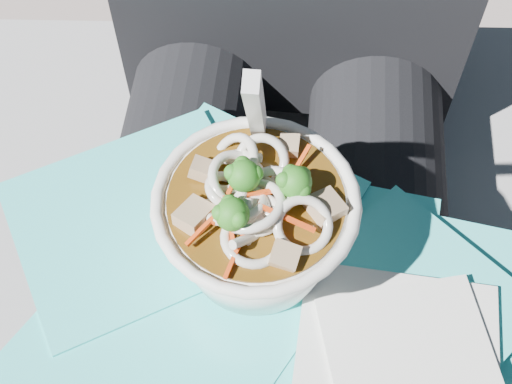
# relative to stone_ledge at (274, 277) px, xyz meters

# --- Properties ---
(stone_ledge) EXTENTS (1.03, 0.57, 0.43)m
(stone_ledge) POSITION_rel_stone_ledge_xyz_m (0.00, 0.00, 0.00)
(stone_ledge) COLOR gray
(stone_ledge) RESTS_ON ground
(lap) EXTENTS (0.32, 0.48, 0.14)m
(lap) POSITION_rel_stone_ledge_xyz_m (0.00, -0.15, 0.28)
(lap) COLOR black
(lap) RESTS_ON stone_ledge
(person_body) EXTENTS (0.34, 0.94, 0.97)m
(person_body) POSITION_rel_stone_ledge_xyz_m (0.00, -0.06, 0.31)
(person_body) COLOR black
(person_body) RESTS_ON ground
(plastic_bag) EXTENTS (0.44, 0.36, 0.02)m
(plastic_bag) POSITION_rel_stone_ledge_xyz_m (0.00, -0.18, 0.36)
(plastic_bag) COLOR #31D0CF
(plastic_bag) RESTS_ON lap
(napkins) EXTENTS (0.16, 0.15, 0.01)m
(napkins) POSITION_rel_stone_ledge_xyz_m (0.10, -0.23, 0.37)
(napkins) COLOR silver
(napkins) RESTS_ON plastic_bag
(udon_bowl) EXTENTS (0.17, 0.17, 0.20)m
(udon_bowl) POSITION_rel_stone_ledge_xyz_m (-0.01, -0.15, 0.42)
(udon_bowl) COLOR white
(udon_bowl) RESTS_ON plastic_bag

